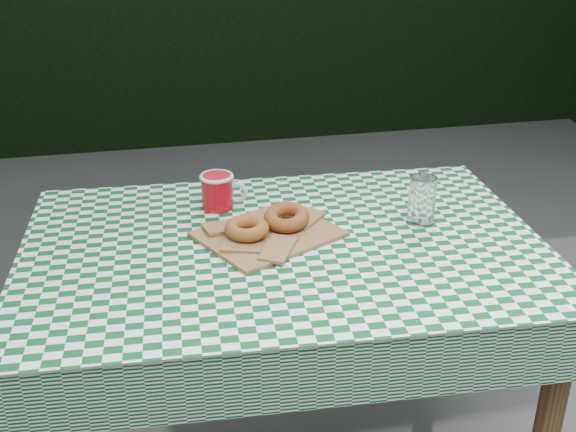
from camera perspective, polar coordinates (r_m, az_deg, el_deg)
The scene contains 7 objects.
table at distance 1.89m, azimuth -0.30°, elevation -12.51°, with size 1.22×0.81×0.75m, color #502C1B.
tablecloth at distance 1.68m, azimuth -0.33°, elevation -2.28°, with size 1.24×0.83×0.01m, color #0B4922.
paper_bag at distance 1.71m, azimuth -1.59°, elevation -1.39°, with size 0.31×0.25×0.02m, color olive.
bagel_front at distance 1.68m, azimuth -3.35°, elevation -1.03°, with size 0.11×0.11×0.03m, color #98661F.
bagel_back at distance 1.73m, azimuth -0.12°, elevation -0.10°, with size 0.11×0.11×0.04m, color brown.
coffee_mug at distance 1.85m, azimuth -5.74°, elevation 1.98°, with size 0.17×0.17×0.09m, color #AF0B18, non-canonical shape.
drinking_glass at distance 1.79m, azimuth 10.76°, elevation 1.29°, with size 0.07×0.07×0.12m, color white.
Camera 1 is at (-0.15, -1.50, 1.53)m, focal length 44.01 mm.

